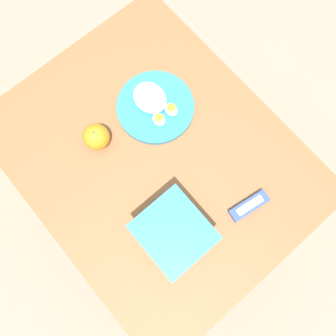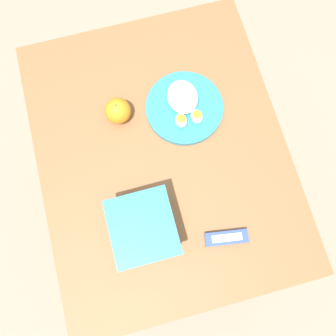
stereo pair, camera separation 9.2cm
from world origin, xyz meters
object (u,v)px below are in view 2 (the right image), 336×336
food_container (144,228)px  orange_fruit (118,111)px  rice_plate (184,106)px  candy_bar (226,238)px

food_container → orange_fruit: 0.34m
food_container → orange_fruit: food_container is taller
rice_plate → orange_fruit: bearing=82.2°
orange_fruit → candy_bar: size_ratio=0.63×
rice_plate → candy_bar: rice_plate is taller
food_container → orange_fruit: (0.34, -0.01, -0.01)m
food_container → rice_plate: (0.32, -0.20, -0.03)m
food_container → candy_bar: 0.23m
food_container → candy_bar: size_ratio=1.47×
rice_plate → food_container: bearing=147.6°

